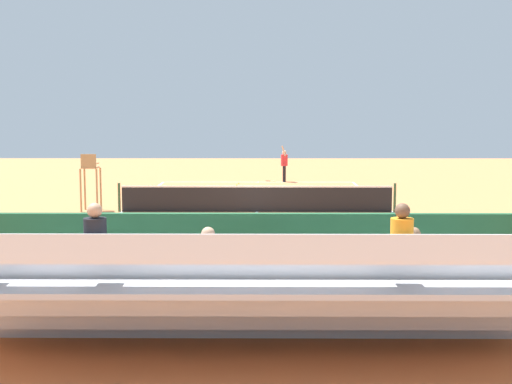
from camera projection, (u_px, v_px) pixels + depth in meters
name	position (u px, v px, depth m)	size (l,w,h in m)	color
ground_plane	(257.00, 212.00, 25.50)	(60.00, 60.00, 0.00)	#D17542
court_line_markings	(257.00, 212.00, 25.54)	(10.10, 22.20, 0.01)	white
tennis_net	(257.00, 198.00, 25.44)	(10.30, 0.10, 1.07)	black
backdrop_wall	(252.00, 273.00, 11.48)	(18.00, 0.16, 2.00)	#235633
bleacher_stand	(248.00, 298.00, 10.11)	(9.06, 2.40, 2.48)	#B2B2B7
umpire_chair	(90.00, 176.00, 25.56)	(0.67, 0.67, 2.14)	#A88456
courtside_bench	(437.00, 288.00, 12.23)	(1.80, 0.40, 0.93)	#33383D
equipment_bag	(350.00, 310.00, 12.16)	(0.90, 0.36, 0.36)	black
tennis_player	(284.00, 163.00, 36.47)	(0.42, 0.55, 1.93)	black
tennis_racket	(272.00, 181.00, 36.79)	(0.59, 0.39, 0.03)	black
tennis_ball_near	(239.00, 183.00, 35.46)	(0.07, 0.07, 0.07)	#CCDB33
tennis_ball_far	(237.00, 185.00, 34.69)	(0.07, 0.07, 0.07)	#CCDB33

